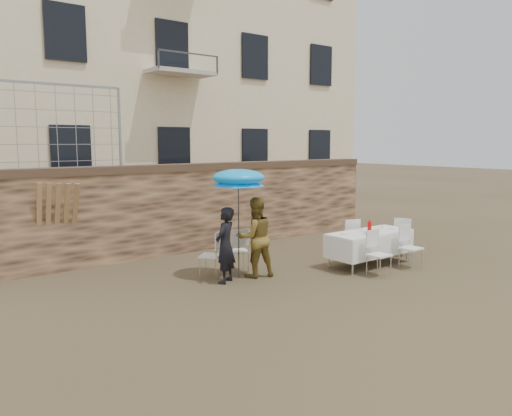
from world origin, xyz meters
TOP-DOWN VIEW (x-y plane):
  - ground at (0.00, 0.00)m, footprint 80.00×80.00m
  - stone_wall at (0.00, 5.00)m, footprint 13.00×0.50m
  - apartment_building at (0.00, 12.00)m, footprint 20.00×8.00m
  - chain_link_fence at (-3.00, 5.00)m, footprint 3.20×0.06m
  - man_suit at (-0.57, 1.95)m, footprint 0.66×0.60m
  - woman_dress at (0.18, 1.95)m, footprint 0.94×0.81m
  - umbrella at (-0.17, 2.05)m, footprint 1.10×1.10m
  - couple_chair_left at (-0.57, 2.50)m, footprint 0.67×0.67m
  - couple_chair_right at (0.13, 2.50)m, footprint 0.60×0.60m
  - banquet_table at (2.84, 1.13)m, footprint 2.10×0.85m
  - soda_bottle at (2.64, 0.98)m, footprint 0.09×0.09m
  - table_chair_front_left at (2.24, 0.38)m, footprint 0.49×0.49m
  - table_chair_front_right at (3.34, 0.38)m, footprint 0.48×0.48m
  - table_chair_back at (3.04, 1.93)m, footprint 0.62×0.62m
  - table_chair_side at (4.24, 1.23)m, footprint 0.64×0.64m
  - wood_planks at (-3.03, 4.78)m, footprint 0.70×0.20m

SIDE VIEW (x-z plane):
  - ground at x=0.00m, z-range 0.00..0.00m
  - couple_chair_left at x=-0.57m, z-range 0.00..0.96m
  - couple_chair_right at x=0.13m, z-range 0.00..0.96m
  - table_chair_front_left at x=2.24m, z-range 0.00..0.96m
  - table_chair_front_right at x=3.34m, z-range 0.00..0.96m
  - table_chair_back at x=3.04m, z-range 0.00..0.96m
  - table_chair_side at x=4.24m, z-range 0.00..0.96m
  - banquet_table at x=2.84m, z-range 0.34..1.12m
  - man_suit at x=-0.57m, z-range 0.00..1.52m
  - woman_dress at x=0.18m, z-range 0.00..1.67m
  - soda_bottle at x=2.64m, z-range 0.77..1.04m
  - wood_planks at x=-3.03m, z-range 0.00..2.00m
  - stone_wall at x=0.00m, z-range 0.00..2.20m
  - umbrella at x=-0.17m, z-range 0.95..3.08m
  - chain_link_fence at x=-3.00m, z-range 2.20..4.00m
  - apartment_building at x=0.00m, z-range 0.00..15.00m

